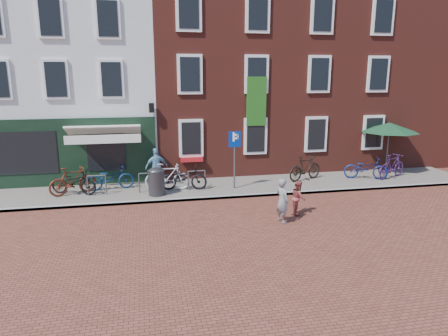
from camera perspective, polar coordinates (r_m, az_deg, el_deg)
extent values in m
plane|color=brown|center=(15.82, -5.07, -4.69)|extent=(80.00, 80.00, 0.00)
cube|color=slate|center=(17.35, -2.34, -2.84)|extent=(24.00, 3.00, 0.10)
cube|color=silver|center=(22.24, -20.60, 11.52)|extent=(8.00, 8.00, 9.00)
cube|color=maroon|center=(22.26, -2.13, 13.62)|extent=(6.00, 8.00, 10.00)
cube|color=maroon|center=(23.97, 12.58, 13.30)|extent=(6.00, 8.00, 10.00)
cube|color=maroon|center=(27.22, 25.40, 11.27)|extent=(7.00, 8.00, 9.00)
cylinder|color=#37373A|center=(16.32, -9.49, -2.10)|extent=(0.65, 0.65, 0.97)
ellipsoid|color=#37373A|center=(16.18, -9.56, -0.19)|extent=(0.65, 0.65, 0.29)
cylinder|color=#4C4C4F|center=(16.87, 1.48, 0.94)|extent=(0.07, 0.07, 2.33)
cube|color=navy|center=(16.68, 1.52, 4.08)|extent=(0.50, 0.04, 0.65)
cylinder|color=#4C4C4F|center=(21.40, 21.78, -0.44)|extent=(0.50, 0.50, 0.08)
cylinder|color=#4C4C4F|center=(21.18, 22.04, 2.50)|extent=(0.06, 0.06, 2.32)
cone|color=#194426|center=(21.02, 22.32, 5.61)|extent=(2.76, 2.76, 0.45)
imported|color=slate|center=(13.51, 8.22, -4.57)|extent=(0.52, 0.64, 1.52)
imported|color=#963D3B|center=(14.44, 10.43, -4.11)|extent=(0.57, 0.67, 1.21)
imported|color=#7EB1CE|center=(17.61, -9.50, 0.15)|extent=(1.03, 0.60, 1.64)
imported|color=black|center=(17.26, -20.44, -1.86)|extent=(2.05, 1.34, 1.02)
imported|color=#562211|center=(17.25, -20.54, -1.68)|extent=(1.92, 1.27, 1.13)
imported|color=navy|center=(17.49, -15.72, -1.32)|extent=(2.00, 0.90, 1.02)
imported|color=#BBBABD|center=(16.91, -7.96, -1.24)|extent=(1.92, 0.73, 1.13)
imported|color=black|center=(16.90, -5.72, -1.38)|extent=(2.02, 1.00, 1.02)
imported|color=black|center=(18.65, 11.37, -0.01)|extent=(1.94, 1.19, 1.13)
imported|color=navy|center=(19.64, 19.35, 0.00)|extent=(2.05, 1.34, 1.02)
imported|color=#3C1C4B|center=(20.22, 22.60, 0.25)|extent=(1.93, 1.23, 1.13)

